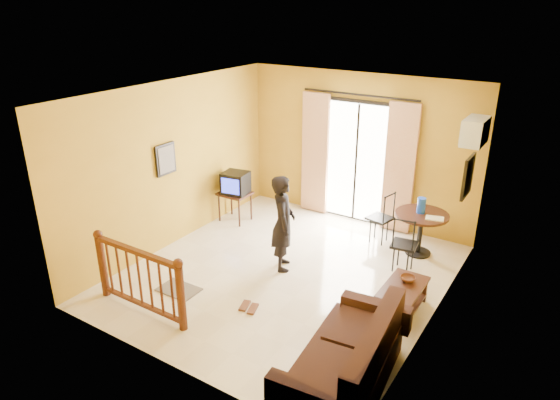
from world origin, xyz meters
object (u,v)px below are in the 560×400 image
Objects in this scene: television at (236,183)px; coffee_table at (403,294)px; dining_table at (421,222)px; standing_person at (283,223)px; sofa at (350,362)px.

television is 0.58× the size of coffee_table.
television reaches higher than dining_table.
sofa is at bearing -164.06° from standing_person.
dining_table reaches higher than coffee_table.
television reaches higher than sofa.
standing_person reaches higher than coffee_table.
standing_person is (-2.01, 0.14, 0.51)m from coffee_table.
coffee_table is 1.69m from sofa.
dining_table is 0.45× the size of sofa.
standing_person is at bearing 132.00° from sofa.
television is 3.93m from coffee_table.
coffee_table is at bearing -125.85° from standing_person.
television is at bearing -170.10° from dining_table.
dining_table is 2.33m from standing_person.
television is 0.27× the size of sofa.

